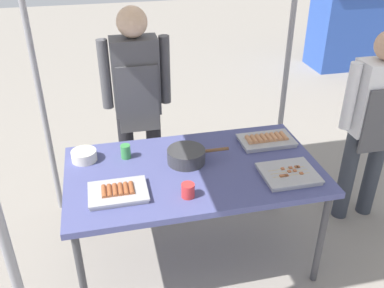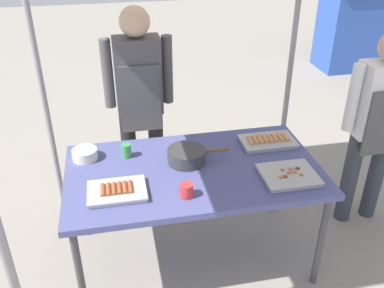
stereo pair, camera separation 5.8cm
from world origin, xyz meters
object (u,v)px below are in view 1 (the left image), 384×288
at_px(tray_meat_skewers, 289,174).
at_px(customer_nearby, 374,116).
at_px(stall_table, 194,175).
at_px(vendor_woman, 137,95).
at_px(condiment_bowl, 84,156).
at_px(tray_grilled_sausages, 118,192).
at_px(neighbor_stall_left, 353,12).
at_px(tray_pork_links, 266,140).
at_px(drink_cup_near_edge, 188,190).
at_px(cooking_wok, 187,155).
at_px(drink_cup_by_wok, 126,151).

xyz_separation_m(tray_meat_skewers, customer_nearby, (0.82, 0.40, 0.11)).
distance_m(stall_table, vendor_woman, 0.87).
height_order(tray_meat_skewers, condiment_bowl, condiment_bowl).
relative_size(tray_grilled_sausages, neighbor_stall_left, 0.21).
bearing_deg(tray_meat_skewers, neighbor_stall_left, 54.18).
bearing_deg(tray_pork_links, tray_grilled_sausages, -160.14).
xyz_separation_m(drink_cup_near_edge, vendor_woman, (-0.16, 1.07, 0.16)).
distance_m(stall_table, cooking_wok, 0.14).
bearing_deg(drink_cup_by_wok, neighbor_stall_left, 41.90).
xyz_separation_m(stall_table, tray_grilled_sausages, (-0.49, -0.18, 0.07)).
distance_m(tray_meat_skewers, condiment_bowl, 1.31).
bearing_deg(tray_pork_links, vendor_woman, 144.80).
relative_size(cooking_wok, customer_nearby, 0.27).
relative_size(tray_meat_skewers, neighbor_stall_left, 0.21).
bearing_deg(cooking_wok, tray_pork_links, 11.26).
distance_m(tray_grilled_sausages, cooking_wok, 0.53).
xyz_separation_m(drink_cup_near_edge, neighbor_stall_left, (3.30, 3.74, 0.02)).
distance_m(tray_grilled_sausages, tray_meat_skewers, 1.03).
relative_size(tray_grilled_sausages, condiment_bowl, 2.07).
distance_m(tray_grilled_sausages, neighbor_stall_left, 5.18).
bearing_deg(tray_pork_links, cooking_wok, -168.74).
bearing_deg(customer_nearby, stall_table, -172.33).
relative_size(cooking_wok, neighbor_stall_left, 0.25).
bearing_deg(customer_nearby, neighbor_stall_left, 60.81).
relative_size(tray_pork_links, cooking_wok, 0.92).
height_order(tray_grilled_sausages, customer_nearby, customer_nearby).
height_order(cooking_wok, vendor_woman, vendor_woman).
height_order(tray_meat_skewers, vendor_woman, vendor_woman).
distance_m(condiment_bowl, neighbor_stall_left, 5.03).
height_order(stall_table, tray_pork_links, tray_pork_links).
height_order(vendor_woman, neighbor_stall_left, neighbor_stall_left).
bearing_deg(vendor_woman, tray_meat_skewers, 128.71).
bearing_deg(stall_table, customer_nearby, 7.67).
bearing_deg(neighbor_stall_left, cooking_wok, -133.73).
bearing_deg(cooking_wok, vendor_woman, 108.17).
bearing_deg(tray_grilled_sausages, condiment_bowl, 113.29).
bearing_deg(condiment_bowl, stall_table, -20.76).
relative_size(tray_grilled_sausages, cooking_wok, 0.83).
distance_m(tray_grilled_sausages, vendor_woman, 1.01).
relative_size(tray_grilled_sausages, customer_nearby, 0.23).
bearing_deg(condiment_bowl, drink_cup_near_edge, -42.85).
relative_size(cooking_wok, drink_cup_near_edge, 4.88).
height_order(condiment_bowl, customer_nearby, customer_nearby).
relative_size(stall_table, drink_cup_by_wok, 17.22).
xyz_separation_m(stall_table, cooking_wok, (-0.03, 0.09, 0.10)).
bearing_deg(neighbor_stall_left, tray_meat_skewers, -125.82).
distance_m(cooking_wok, condiment_bowl, 0.67).
bearing_deg(cooking_wok, drink_cup_by_wok, 159.65).
relative_size(drink_cup_near_edge, vendor_woman, 0.05).
xyz_separation_m(tray_grilled_sausages, drink_cup_near_edge, (0.39, -0.10, 0.02)).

